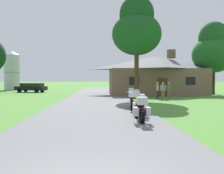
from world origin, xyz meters
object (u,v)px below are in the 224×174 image
bystander_tan_shirt_by_tree (158,90)px  tree_by_lodge_front (137,29)px  motorcycle_green_farthest_in_row (132,100)px  metal_silo_distant (12,71)px  tree_right_of_lodge (214,50)px  motorcycle_yellow_nearest_to_camera (140,109)px  motorcycle_black_second_in_row (139,105)px  bystander_olive_shirt_beside_signpost (169,89)px  parked_black_suv_far_left (31,87)px  bystander_gray_shirt_near_lodge (163,90)px

bystander_tan_shirt_by_tree → tree_by_lodge_front: tree_by_lodge_front is taller
motorcycle_green_farthest_in_row → metal_silo_distant: 37.39m
tree_right_of_lodge → tree_by_lodge_front: (-10.95, -6.78, 1.22)m
motorcycle_green_farthest_in_row → bystander_tan_shirt_by_tree: (3.68, 8.84, 0.33)m
motorcycle_green_farthest_in_row → tree_by_lodge_front: 11.47m
motorcycle_yellow_nearest_to_camera → motorcycle_green_farthest_in_row: (0.23, 4.71, 0.01)m
tree_right_of_lodge → motorcycle_black_second_in_row: bearing=-123.8°
bystander_olive_shirt_beside_signpost → bystander_tan_shirt_by_tree: same height
bystander_tan_shirt_by_tree → parked_black_suv_far_left: bystander_tan_shirt_by_tree is taller
tree_right_of_lodge → parked_black_suv_far_left: tree_right_of_lodge is taller
bystander_tan_shirt_by_tree → bystander_gray_shirt_near_lodge: bearing=-123.3°
motorcycle_black_second_in_row → bystander_tan_shirt_by_tree: bystander_tan_shirt_by_tree is taller
tree_right_of_lodge → parked_black_suv_far_left: (-25.06, 7.08, -5.01)m
motorcycle_yellow_nearest_to_camera → metal_silo_distant: size_ratio=0.29×
motorcycle_green_farthest_in_row → bystander_olive_shirt_beside_signpost: bearing=66.9°
motorcycle_green_farthest_in_row → motorcycle_yellow_nearest_to_camera: bearing=-88.0°
motorcycle_yellow_nearest_to_camera → bystander_tan_shirt_by_tree: size_ratio=1.23×
tree_right_of_lodge → metal_silo_distant: tree_right_of_lodge is taller
motorcycle_yellow_nearest_to_camera → parked_black_suv_far_left: size_ratio=0.42×
bystander_gray_shirt_near_lodge → tree_right_of_lodge: size_ratio=0.18×
bystander_gray_shirt_near_lodge → parked_black_suv_far_left: size_ratio=0.34×
bystander_olive_shirt_beside_signpost → bystander_tan_shirt_by_tree: 1.37m
bystander_tan_shirt_by_tree → parked_black_suv_far_left: (-16.11, 14.41, -0.17)m
bystander_tan_shirt_by_tree → tree_right_of_lodge: bearing=-47.5°
motorcycle_yellow_nearest_to_camera → motorcycle_black_second_in_row: same height
motorcycle_green_farthest_in_row → tree_by_lodge_front: tree_by_lodge_front is taller
motorcycle_green_farthest_in_row → bystander_olive_shirt_beside_signpost: bystander_olive_shirt_beside_signpost is taller
bystander_tan_shirt_by_tree → tree_by_lodge_front: bearing=78.2°
bystander_tan_shirt_by_tree → motorcycle_green_farthest_in_row: bearing=160.7°
bystander_tan_shirt_by_tree → tree_by_lodge_front: 6.40m
motorcycle_black_second_in_row → tree_right_of_lodge: (12.57, 18.78, 5.18)m
bystander_olive_shirt_beside_signpost → motorcycle_green_farthest_in_row: bearing=68.3°
bystander_olive_shirt_beside_signpost → metal_silo_distant: 32.93m
tree_right_of_lodge → tree_by_lodge_front: bearing=-148.2°
bystander_tan_shirt_by_tree → tree_right_of_lodge: 12.54m
motorcycle_yellow_nearest_to_camera → motorcycle_black_second_in_row: size_ratio=1.00×
motorcycle_black_second_in_row → bystander_tan_shirt_by_tree: bearing=72.8°
metal_silo_distant → parked_black_suv_far_left: bearing=-56.7°
bystander_gray_shirt_near_lodge → parked_black_suv_far_left: bystander_gray_shirt_near_lodge is taller
tree_by_lodge_front → parked_black_suv_far_left: bearing=135.5°
motorcycle_black_second_in_row → parked_black_suv_far_left: bearing=116.1°
bystander_tan_shirt_by_tree → tree_by_lodge_front: size_ratio=0.16×
motorcycle_yellow_nearest_to_camera → bystander_tan_shirt_by_tree: bearing=73.6°
motorcycle_yellow_nearest_to_camera → bystander_tan_shirt_by_tree: bystander_tan_shirt_by_tree is taller
motorcycle_black_second_in_row → tree_by_lodge_front: tree_by_lodge_front is taller
motorcycle_green_farthest_in_row → bystander_tan_shirt_by_tree: size_ratio=1.24×
bystander_gray_shirt_near_lodge → tree_right_of_lodge: 12.43m
metal_silo_distant → parked_black_suv_far_left: (6.01, -9.14, -2.85)m
motorcycle_yellow_nearest_to_camera → bystander_gray_shirt_near_lodge: size_ratio=1.25×
metal_silo_distant → tree_by_lodge_front: bearing=-48.8°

